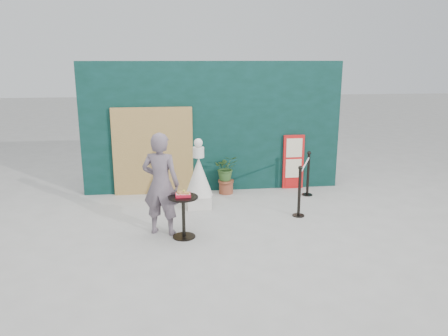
% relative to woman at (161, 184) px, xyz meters
% --- Properties ---
extents(ground, '(60.00, 60.00, 0.00)m').
position_rel_woman_xyz_m(ground, '(1.20, -0.53, -0.92)').
color(ground, '#ADAAA5').
rests_on(ground, ground).
extents(back_wall, '(6.00, 0.30, 3.00)m').
position_rel_woman_xyz_m(back_wall, '(1.20, 2.62, 0.58)').
color(back_wall, black).
rests_on(back_wall, ground).
extents(bamboo_fence, '(1.80, 0.08, 2.00)m').
position_rel_woman_xyz_m(bamboo_fence, '(-0.20, 2.41, 0.08)').
color(bamboo_fence, tan).
rests_on(bamboo_fence, ground).
extents(woman, '(0.78, 0.63, 1.83)m').
position_rel_woman_xyz_m(woman, '(0.00, 0.00, 0.00)').
color(woman, slate).
rests_on(woman, ground).
extents(menu_board, '(0.50, 0.07, 1.30)m').
position_rel_woman_xyz_m(menu_board, '(3.10, 2.43, -0.27)').
color(menu_board, red).
rests_on(menu_board, ground).
extents(statue, '(0.57, 0.57, 1.47)m').
position_rel_woman_xyz_m(statue, '(0.76, 1.33, -0.32)').
color(statue, beige).
rests_on(statue, ground).
extents(cafe_table, '(0.52, 0.52, 0.75)m').
position_rel_woman_xyz_m(cafe_table, '(0.38, -0.24, -0.42)').
color(cafe_table, black).
rests_on(cafe_table, ground).
extents(food_basket, '(0.26, 0.19, 0.11)m').
position_rel_woman_xyz_m(food_basket, '(0.38, -0.23, -0.13)').
color(food_basket, red).
rests_on(food_basket, cafe_table).
extents(planter, '(0.53, 0.46, 0.91)m').
position_rel_woman_xyz_m(planter, '(1.45, 2.22, -0.39)').
color(planter, brown).
rests_on(planter, ground).
extents(stanchion_barrier, '(0.84, 1.54, 1.03)m').
position_rel_woman_xyz_m(stanchion_barrier, '(2.98, 1.19, -0.42)').
color(stanchion_barrier, black).
rests_on(stanchion_barrier, ground).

